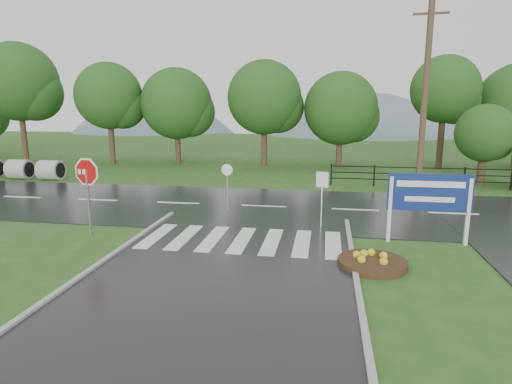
# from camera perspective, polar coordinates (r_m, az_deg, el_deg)

# --- Properties ---
(ground) EXTENTS (120.00, 120.00, 0.00)m
(ground) POSITION_cam_1_polar(r_m,az_deg,el_deg) (9.88, -7.74, -15.48)
(ground) COLOR #29531B
(ground) RESTS_ON ground
(main_road) EXTENTS (90.00, 8.00, 0.04)m
(main_road) POSITION_cam_1_polar(r_m,az_deg,el_deg) (19.12, 1.03, -2.03)
(main_road) COLOR black
(main_road) RESTS_ON ground
(crosswalk) EXTENTS (6.50, 2.80, 0.02)m
(crosswalk) POSITION_cam_1_polar(r_m,az_deg,el_deg) (14.35, -1.88, -6.39)
(crosswalk) COLOR silver
(crosswalk) RESTS_ON ground
(fence_west) EXTENTS (9.58, 0.08, 1.20)m
(fence_west) POSITION_cam_1_polar(r_m,az_deg,el_deg) (25.19, 20.87, 2.18)
(fence_west) COLOR black
(fence_west) RESTS_ON ground
(hills) EXTENTS (102.00, 48.00, 48.00)m
(hills) POSITION_cam_1_polar(r_m,az_deg,el_deg) (76.07, 9.66, -3.95)
(hills) COLOR slate
(hills) RESTS_ON ground
(treeline) EXTENTS (83.20, 5.20, 10.00)m
(treeline) POSITION_cam_1_polar(r_m,az_deg,el_deg) (32.74, 6.34, 3.56)
(treeline) COLOR #1C4816
(treeline) RESTS_ON ground
(culvert_pipes) EXTENTS (5.50, 1.20, 1.20)m
(culvert_pipes) POSITION_cam_1_polar(r_m,az_deg,el_deg) (30.17, -28.97, 2.67)
(culvert_pipes) COLOR #9E9B93
(culvert_pipes) RESTS_ON ground
(stop_sign) EXTENTS (1.28, 0.25, 2.91)m
(stop_sign) POSITION_cam_1_polar(r_m,az_deg,el_deg) (15.56, -21.61, 1.60)
(stop_sign) COLOR #939399
(stop_sign) RESTS_ON ground
(estate_billboard) EXTENTS (2.65, 0.11, 2.32)m
(estate_billboard) POSITION_cam_1_polar(r_m,az_deg,el_deg) (14.87, 22.14, -0.50)
(estate_billboard) COLOR silver
(estate_billboard) RESTS_ON ground
(flower_bed) EXTENTS (1.93, 1.93, 0.39)m
(flower_bed) POSITION_cam_1_polar(r_m,az_deg,el_deg) (12.63, 15.26, -8.93)
(flower_bed) COLOR #332111
(flower_bed) RESTS_ON ground
(reg_sign_small) EXTENTS (0.45, 0.17, 2.09)m
(reg_sign_small) POSITION_cam_1_polar(r_m,az_deg,el_deg) (15.82, 8.80, 0.50)
(reg_sign_small) COLOR #939399
(reg_sign_small) RESTS_ON ground
(reg_sign_round) EXTENTS (0.47, 0.08, 2.04)m
(reg_sign_round) POSITION_cam_1_polar(r_m,az_deg,el_deg) (18.16, -3.86, 1.45)
(reg_sign_round) COLOR #939399
(reg_sign_round) RESTS_ON ground
(utility_pole_east) EXTENTS (1.74, 0.33, 9.75)m
(utility_pole_east) POSITION_cam_1_polar(r_m,az_deg,el_deg) (24.41, 21.59, 11.85)
(utility_pole_east) COLOR #473523
(utility_pole_east) RESTS_ON ground
(entrance_tree_left) EXTENTS (3.24, 3.24, 4.56)m
(entrance_tree_left) POSITION_cam_1_polar(r_m,az_deg,el_deg) (27.38, 28.24, 6.90)
(entrance_tree_left) COLOR #3D2B1C
(entrance_tree_left) RESTS_ON ground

